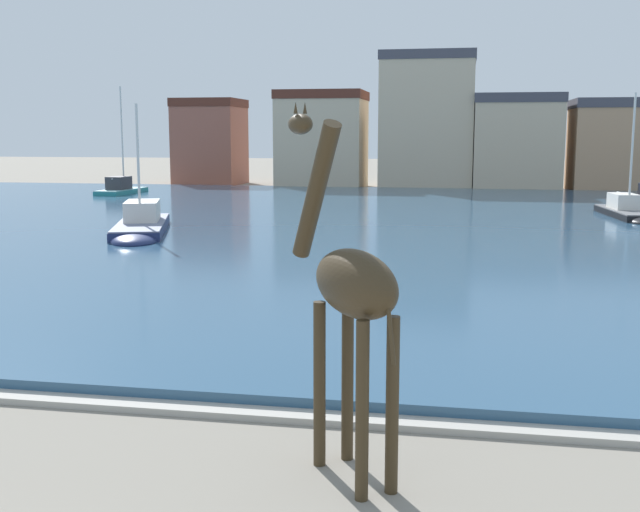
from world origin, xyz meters
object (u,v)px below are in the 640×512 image
(sailboat_navy, at_px, (141,228))
(sailboat_black, at_px, (628,213))
(sailboat_teal, at_px, (124,190))
(giraffe_statue, at_px, (349,289))

(sailboat_navy, xyz_separation_m, sailboat_black, (23.88, 11.40, -0.04))
(sailboat_navy, bearing_deg, sailboat_teal, 116.33)
(sailboat_navy, distance_m, sailboat_black, 26.47)
(sailboat_teal, bearing_deg, giraffe_statue, -61.94)
(sailboat_black, bearing_deg, giraffe_statue, -106.97)
(sailboat_navy, bearing_deg, sailboat_black, 25.52)
(giraffe_statue, distance_m, sailboat_teal, 52.15)
(giraffe_statue, distance_m, sailboat_black, 36.36)
(giraffe_statue, height_order, sailboat_black, sailboat_black)
(sailboat_black, bearing_deg, sailboat_teal, 162.20)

